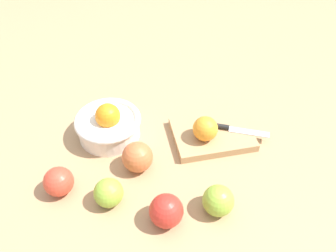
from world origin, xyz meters
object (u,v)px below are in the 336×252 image
Objects in this scene: cutting_board at (212,134)px; apple_front_left_2 at (109,193)px; knife at (233,129)px; apple_front_right at (218,201)px; bowl at (109,124)px; apple_front_left at (59,182)px; apple_front_left_3 at (137,157)px; orange_on_board at (205,129)px; apple_front_center at (166,211)px.

cutting_board is 3.12× the size of apple_front_left_2.
knife is 0.25m from apple_front_right.
bowl is 2.52× the size of apple_front_right.
knife is 2.17× the size of apple_front_left.
knife is at bearing 20.17° from apple_front_left_3.
knife is at bearing 70.62° from apple_front_right.
orange_on_board reaches higher than cutting_board.
apple_front_right is (0.00, -0.21, -0.02)m from orange_on_board.
apple_front_left is at bearing -119.86° from bowl.
bowl is 0.22m from apple_front_left_2.
apple_front_center is at bearing -119.43° from cutting_board.
apple_front_left is 0.91× the size of apple_front_left_3.
apple_front_left_3 is (0.07, 0.10, 0.00)m from apple_front_left_2.
apple_front_left_3 is 1.09× the size of apple_front_right.
apple_front_center is 0.27m from apple_front_left.
orange_on_board is at bearing 20.13° from apple_front_left.
orange_on_board is 0.09m from knife.
bowl reaches higher than apple_front_left.
apple_front_left_2 is (-0.33, -0.20, 0.01)m from knife.
cutting_board is at bearing 83.75° from apple_front_right.
apple_front_right is (0.25, -0.04, 0.00)m from apple_front_left_2.
apple_front_left_2 is 0.25m from apple_front_right.
apple_front_left_2 is 0.88× the size of apple_front_left_3.
orange_on_board is at bearing 90.05° from apple_front_right.
apple_front_left is at bearing -158.08° from cutting_board.
apple_front_left_3 reaches higher than apple_front_right.
cutting_board is 0.34m from apple_front_left_2.
bowl is at bearing 116.88° from apple_front_center.
apple_front_left_3 is (0.08, -0.12, -0.00)m from bowl.
bowl is at bearing 60.14° from apple_front_left.
apple_front_center is at bearing -63.12° from bowl.
apple_front_left is (-0.39, -0.16, 0.02)m from cutting_board.
bowl is at bearing 93.45° from apple_front_left_2.
bowl is 2.63× the size of apple_front_left_2.
knife is 2.23× the size of apple_front_left_2.
cutting_board is at bearing 24.96° from apple_front_left_3.
apple_front_left is at bearing 168.20° from apple_front_right.
apple_front_left_2 is at bearing -149.14° from knife.
apple_front_right is (0.36, -0.08, 0.00)m from apple_front_left.
apple_front_right is (-0.03, -0.23, 0.02)m from cutting_board.
bowl is 2.55× the size of apple_front_left.
knife is (0.06, 0.00, 0.02)m from cutting_board.
orange_on_board is at bearing 35.00° from apple_front_left_2.
apple_front_center is 0.14m from apple_front_left_2.
apple_front_left_3 reaches higher than apple_front_center.
knife is at bearing 16.27° from orange_on_board.
apple_front_center is (-0.12, -0.23, -0.02)m from orange_on_board.
apple_front_left is 0.12m from apple_front_left_2.
apple_front_center is at bearing -68.37° from apple_front_left_3.
apple_front_left_2 reaches higher than cutting_board.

